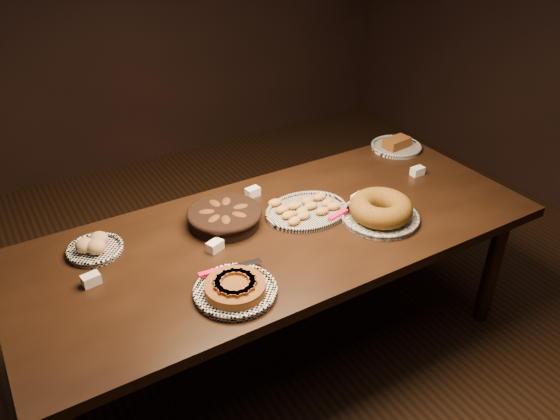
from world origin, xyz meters
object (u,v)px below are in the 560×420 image
apple_tart_plate (235,289)px  madeleine_platter (306,210)px  buffet_table (281,243)px  bundt_cake_plate (380,211)px

apple_tart_plate → madeleine_platter: (0.56, 0.35, -0.01)m
buffet_table → bundt_cake_plate: bundt_cake_plate is taller
buffet_table → apple_tart_plate: 0.49m
madeleine_platter → bundt_cake_plate: bearing=-43.7°
bundt_cake_plate → buffet_table: bearing=161.0°
apple_tart_plate → bundt_cake_plate: bearing=-10.3°
buffet_table → apple_tart_plate: size_ratio=7.11×
buffet_table → madeleine_platter: bearing=18.5°
apple_tart_plate → bundt_cake_plate: size_ratio=0.80×
apple_tart_plate → madeleine_platter: apple_tart_plate is taller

